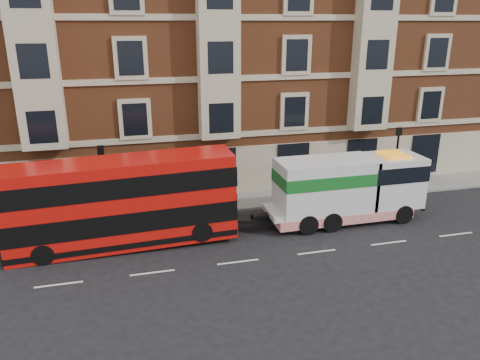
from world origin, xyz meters
name	(u,v)px	position (x,y,z in m)	size (l,w,h in m)	color
ground	(238,262)	(0.00, 0.00, 0.00)	(120.00, 120.00, 0.00)	black
sidewalk	(208,204)	(0.00, 7.50, 0.07)	(90.00, 3.00, 0.15)	slate
victorian_terrace	(192,32)	(0.50, 15.00, 10.07)	(45.00, 12.00, 20.40)	brown
lamp_post_west	(103,178)	(-6.00, 6.20, 2.68)	(0.35, 0.15, 4.35)	black
lamp_post_east	(396,156)	(12.00, 6.20, 2.68)	(0.35, 0.15, 4.35)	black
double_decker_bus	(122,201)	(-5.08, 3.17, 2.38)	(11.08, 2.54, 4.49)	red
tow_truck	(345,188)	(6.98, 3.17, 1.96)	(8.88, 2.62, 3.70)	silver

